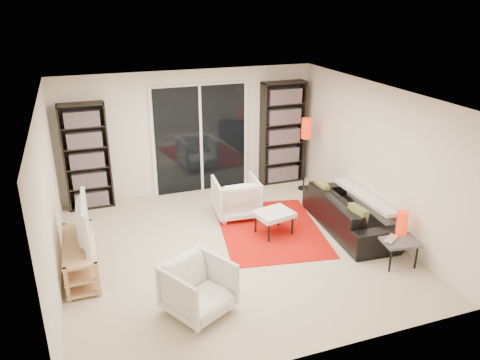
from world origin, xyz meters
The scene contains 20 objects.
floor centered at (0.00, 0.00, 0.00)m, with size 5.00×5.00×0.00m, color beige.
wall_back centered at (0.00, 2.50, 1.20)m, with size 5.00×0.02×2.40m, color silver.
wall_front centered at (0.00, -2.50, 1.20)m, with size 5.00×0.02×2.40m, color silver.
wall_left centered at (-2.50, 0.00, 1.20)m, with size 0.02×5.00×2.40m, color silver.
wall_right centered at (2.50, 0.00, 1.20)m, with size 0.02×5.00×2.40m, color silver.
ceiling centered at (0.00, 0.00, 2.40)m, with size 5.00×5.00×0.02m, color white.
sliding_door centered at (0.20, 2.46, 1.05)m, with size 1.92×0.08×2.16m.
bookshelf_left centered at (-1.95, 2.33, 0.98)m, with size 0.80×0.30×1.95m.
bookshelf_right centered at (1.90, 2.33, 1.05)m, with size 0.90×0.30×2.10m.
tv_stand centered at (-2.22, 0.05, 0.26)m, with size 0.44×1.37×0.50m.
tv centered at (-2.20, 0.05, 0.80)m, with size 1.06×0.14×0.61m, color black.
rug centered at (0.81, 0.36, 0.01)m, with size 1.63×2.20×0.01m, color #BA0F07.
sofa centered at (2.07, -0.03, 0.30)m, with size 2.07×0.81×0.60m, color black.
armchair_back centered at (0.46, 1.08, 0.35)m, with size 0.75×0.78×0.71m, color silver.
armchair_front centered at (-0.88, -1.35, 0.34)m, with size 0.73×0.75×0.68m, color silver.
ottoman centered at (0.81, 0.21, 0.35)m, with size 0.67×0.59×0.40m.
side_table centered at (2.14, -1.21, 0.36)m, with size 0.57×0.57×0.40m.
laptop centered at (2.05, -1.24, 0.41)m, with size 0.30×0.20×0.02m, color silver.
table_lamp centered at (2.27, -1.10, 0.58)m, with size 0.16×0.16×0.36m, color red.
floor_lamp centered at (2.15, 1.78, 1.13)m, with size 0.22×0.22×1.47m.
Camera 1 is at (-2.02, -6.07, 3.70)m, focal length 35.00 mm.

